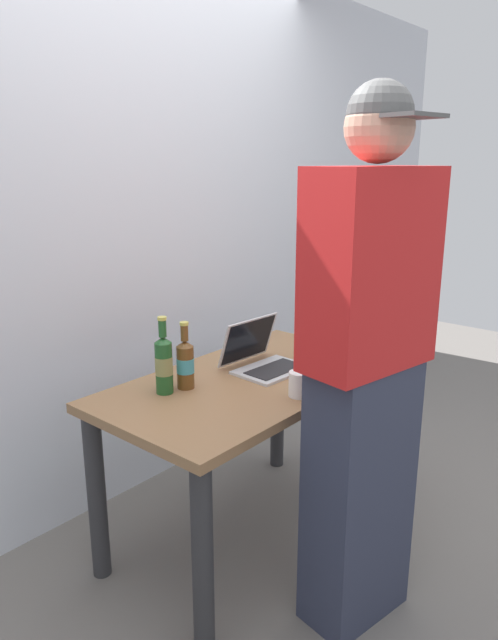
# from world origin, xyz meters

# --- Properties ---
(ground_plane) EXTENTS (8.00, 8.00, 0.00)m
(ground_plane) POSITION_xyz_m (0.00, 0.00, 0.00)
(ground_plane) COLOR slate
(ground_plane) RESTS_ON ground
(desk) EXTENTS (1.27, 0.70, 0.75)m
(desk) POSITION_xyz_m (0.00, 0.00, 0.61)
(desk) COLOR olive
(desk) RESTS_ON ground
(laptop) EXTENTS (0.32, 0.30, 0.21)m
(laptop) POSITION_xyz_m (0.13, 0.03, 0.79)
(laptop) COLOR #B7BABC
(laptop) RESTS_ON desk
(beer_bottle_dark) EXTENTS (0.07, 0.07, 0.30)m
(beer_bottle_dark) POSITION_xyz_m (-0.33, 0.15, 0.87)
(beer_bottle_dark) COLOR #1E5123
(beer_bottle_dark) RESTS_ON desk
(beer_bottle_green) EXTENTS (0.07, 0.07, 0.27)m
(beer_bottle_green) POSITION_xyz_m (-0.24, 0.12, 0.85)
(beer_bottle_green) COLOR brown
(beer_bottle_green) RESTS_ON desk
(person_figure) EXTENTS (0.48, 0.34, 1.85)m
(person_figure) POSITION_xyz_m (-0.09, -0.58, 0.94)
(person_figure) COLOR #2D3347
(person_figure) RESTS_ON ground
(coffee_mug) EXTENTS (0.12, 0.08, 0.10)m
(coffee_mug) POSITION_xyz_m (-0.02, -0.27, 0.79)
(coffee_mug) COLOR white
(coffee_mug) RESTS_ON desk
(back_wall) EXTENTS (6.00, 0.10, 2.60)m
(back_wall) POSITION_xyz_m (0.00, 0.76, 1.30)
(back_wall) COLOR silver
(back_wall) RESTS_ON ground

